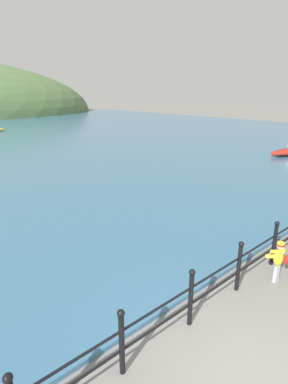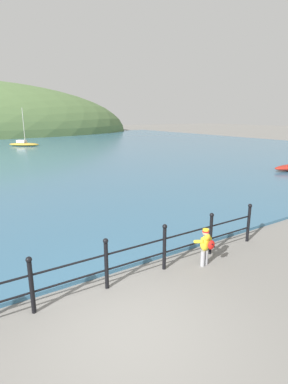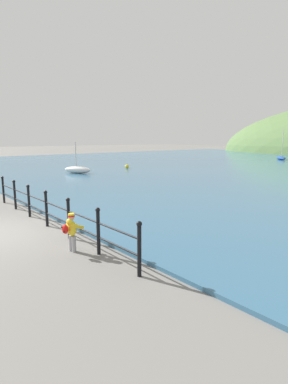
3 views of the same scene
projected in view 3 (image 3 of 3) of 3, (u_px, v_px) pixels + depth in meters
iron_railing at (46, 207)px, 9.81m from camera, size 9.72×0.12×1.21m
child_in_coat at (71, 229)px, 7.60m from camera, size 0.41×0.55×1.00m
boat_far_left at (78, 170)px, 24.00m from camera, size 2.51×1.71×2.51m
boat_twin_mast at (281, 158)px, 39.53m from camera, size 2.68×3.08×3.99m
mooring_buoy at (127, 166)px, 27.94m from camera, size 0.36×0.36×0.36m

